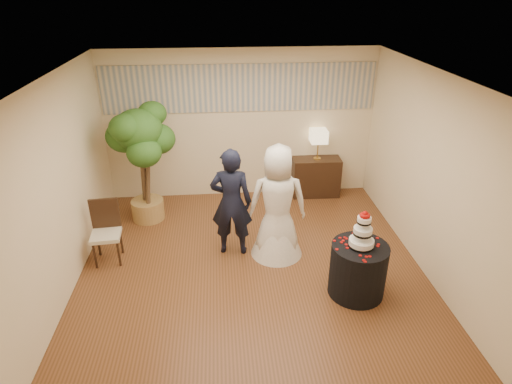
{
  "coord_description": "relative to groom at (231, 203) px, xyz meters",
  "views": [
    {
      "loc": [
        -0.4,
        -5.19,
        3.85
      ],
      "look_at": [
        0.1,
        0.4,
        1.05
      ],
      "focal_mm": 30.0,
      "sensor_mm": 36.0,
      "label": 1
    }
  ],
  "objects": [
    {
      "name": "floor",
      "position": [
        0.26,
        -0.46,
        -0.86
      ],
      "size": [
        5.0,
        5.0,
        0.0
      ],
      "primitive_type": "cube",
      "color": "brown",
      "rests_on": "ground"
    },
    {
      "name": "ceiling",
      "position": [
        0.26,
        -0.46,
        1.94
      ],
      "size": [
        5.0,
        5.0,
        0.0
      ],
      "primitive_type": "cube",
      "color": "white",
      "rests_on": "wall_back"
    },
    {
      "name": "wall_back",
      "position": [
        0.26,
        2.04,
        0.54
      ],
      "size": [
        5.0,
        0.06,
        2.8
      ],
      "primitive_type": "cube",
      "color": "beige",
      "rests_on": "ground"
    },
    {
      "name": "wall_front",
      "position": [
        0.26,
        -2.96,
        0.54
      ],
      "size": [
        5.0,
        0.06,
        2.8
      ],
      "primitive_type": "cube",
      "color": "beige",
      "rests_on": "ground"
    },
    {
      "name": "wall_left",
      "position": [
        -2.24,
        -0.46,
        0.54
      ],
      "size": [
        0.06,
        5.0,
        2.8
      ],
      "primitive_type": "cube",
      "color": "beige",
      "rests_on": "ground"
    },
    {
      "name": "wall_right",
      "position": [
        2.76,
        -0.46,
        0.54
      ],
      "size": [
        0.06,
        5.0,
        2.8
      ],
      "primitive_type": "cube",
      "color": "beige",
      "rests_on": "ground"
    },
    {
      "name": "mural_border",
      "position": [
        0.26,
        2.02,
        1.24
      ],
      "size": [
        4.9,
        0.02,
        0.85
      ],
      "primitive_type": "cube",
      "color": "#AAA89D",
      "rests_on": "wall_back"
    },
    {
      "name": "groom",
      "position": [
        0.0,
        0.0,
        0.0
      ],
      "size": [
        0.67,
        0.48,
        1.71
      ],
      "primitive_type": "imported",
      "rotation": [
        0.0,
        0.0,
        3.02
      ],
      "color": "black",
      "rests_on": "floor"
    },
    {
      "name": "bride",
      "position": [
        0.68,
        -0.12,
        0.03
      ],
      "size": [
        0.92,
        0.85,
        1.78
      ],
      "primitive_type": "imported",
      "rotation": [
        0.0,
        0.0,
        3.07
      ],
      "color": "white",
      "rests_on": "floor"
    },
    {
      "name": "cake_table",
      "position": [
        1.63,
        -1.15,
        -0.48
      ],
      "size": [
        0.84,
        0.84,
        0.75
      ],
      "primitive_type": "cylinder",
      "rotation": [
        0.0,
        0.0,
        -0.13
      ],
      "color": "black",
      "rests_on": "floor"
    },
    {
      "name": "wedding_cake",
      "position": [
        1.63,
        -1.15,
        0.15
      ],
      "size": [
        0.33,
        0.33,
        0.52
      ],
      "primitive_type": null,
      "color": "white",
      "rests_on": "cake_table"
    },
    {
      "name": "console",
      "position": [
        1.71,
        1.83,
        -0.48
      ],
      "size": [
        0.92,
        0.43,
        0.76
      ],
      "primitive_type": "cube",
      "rotation": [
        0.0,
        0.0,
        -0.03
      ],
      "color": "black",
      "rests_on": "floor"
    },
    {
      "name": "table_lamp",
      "position": [
        1.71,
        1.83,
        0.19
      ],
      "size": [
        0.31,
        0.31,
        0.58
      ],
      "primitive_type": null,
      "color": "#CEB788",
      "rests_on": "console"
    },
    {
      "name": "ficus_tree",
      "position": [
        -1.45,
        1.16,
        0.2
      ],
      "size": [
        1.4,
        1.4,
        2.11
      ],
      "primitive_type": null,
      "rotation": [
        0.0,
        0.0,
        0.63
      ],
      "color": "#2C591C",
      "rests_on": "floor"
    },
    {
      "name": "side_chair",
      "position": [
        -1.87,
        -0.09,
        -0.38
      ],
      "size": [
        0.48,
        0.49,
        0.96
      ],
      "primitive_type": null,
      "rotation": [
        0.0,
        0.0,
        0.08
      ],
      "color": "black",
      "rests_on": "floor"
    }
  ]
}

